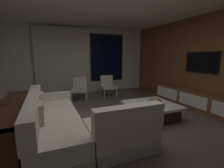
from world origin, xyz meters
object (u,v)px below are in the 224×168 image
object	(u,v)px
accent_chair_near_window	(108,85)
accent_chair_by_curtain	(80,87)
sectional_couch	(70,124)
coffee_table	(151,110)
console_table_behind_couch	(13,123)
mounted_tv	(201,62)
book_stack_on_coffee_table	(155,100)
media_console	(199,101)

from	to	relation	value
accent_chair_near_window	accent_chair_by_curtain	size ratio (longest dim) A/B	1.00
sectional_couch	accent_chair_near_window	size ratio (longest dim) A/B	3.21
coffee_table	console_table_behind_couch	world-z (taller)	console_table_behind_couch
sectional_couch	console_table_behind_couch	distance (m)	0.93
coffee_table	mounted_tv	world-z (taller)	mounted_tv
coffee_table	accent_chair_by_curtain	xyz separation A→B (m)	(-1.30, 2.41, 0.25)
coffee_table	book_stack_on_coffee_table	size ratio (longest dim) A/B	4.02
sectional_couch	book_stack_on_coffee_table	world-z (taller)	sectional_couch
accent_chair_near_window	mounted_tv	xyz separation A→B (m)	(2.00, -2.34, 0.92)
media_console	mounted_tv	bearing A→B (deg)	47.59
media_console	accent_chair_by_curtain	bearing A→B (deg)	140.09
mounted_tv	sectional_couch	bearing A→B (deg)	-173.35
mounted_tv	console_table_behind_couch	xyz separation A→B (m)	(-4.75, -0.32, -0.93)
accent_chair_near_window	media_console	distance (m)	3.13
sectional_couch	book_stack_on_coffee_table	bearing A→B (deg)	10.51
accent_chair_near_window	console_table_behind_couch	size ratio (longest dim) A/B	0.37
sectional_couch	mounted_tv	xyz separation A→B (m)	(3.84, 0.45, 1.06)
media_console	mounted_tv	size ratio (longest dim) A/B	2.99
coffee_table	media_console	bearing A→B (deg)	-1.41
sectional_couch	accent_chair_by_curtain	distance (m)	2.80
book_stack_on_coffee_table	media_console	xyz separation A→B (m)	(1.43, -0.16, -0.15)
media_console	sectional_couch	bearing A→B (deg)	-176.11
coffee_table	mounted_tv	xyz separation A→B (m)	(1.81, 0.16, 1.16)
sectional_couch	media_console	world-z (taller)	sectional_couch
sectional_couch	console_table_behind_couch	bearing A→B (deg)	171.83
console_table_behind_couch	mounted_tv	bearing A→B (deg)	3.81
book_stack_on_coffee_table	accent_chair_near_window	size ratio (longest dim) A/B	0.37
sectional_couch	accent_chair_by_curtain	world-z (taller)	sectional_couch
sectional_couch	accent_chair_by_curtain	xyz separation A→B (m)	(0.73, 2.70, 0.14)
book_stack_on_coffee_table	mounted_tv	bearing A→B (deg)	1.22
accent_chair_by_curtain	console_table_behind_couch	bearing A→B (deg)	-122.58
media_console	console_table_behind_couch	bearing A→B (deg)	-178.52
sectional_couch	mounted_tv	size ratio (longest dim) A/B	2.41
accent_chair_near_window	accent_chair_by_curtain	distance (m)	1.11
coffee_table	accent_chair_near_window	world-z (taller)	accent_chair_near_window
coffee_table	accent_chair_near_window	distance (m)	2.52
coffee_table	media_console	size ratio (longest dim) A/B	0.37
accent_chair_by_curtain	console_table_behind_couch	world-z (taller)	accent_chair_by_curtain
sectional_couch	console_table_behind_couch	world-z (taller)	sectional_couch
accent_chair_by_curtain	media_console	distance (m)	3.82
accent_chair_by_curtain	media_console	xyz separation A→B (m)	(2.93, -2.45, -0.18)
coffee_table	book_stack_on_coffee_table	distance (m)	0.32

